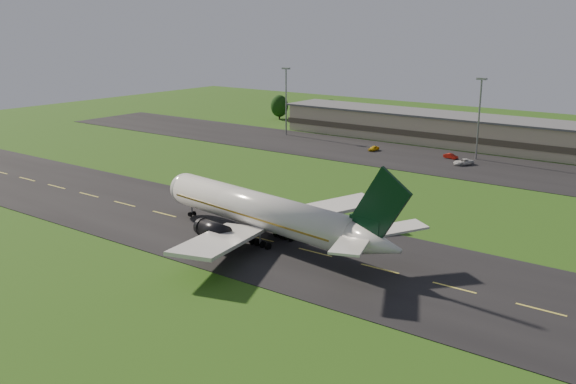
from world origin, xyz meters
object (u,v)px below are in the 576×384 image
Objects in this scene: airliner at (263,212)px; terminal at (504,136)px; service_vehicle_a at (374,148)px; service_vehicle_b at (451,156)px; light_mast_centre at (480,109)px; service_vehicle_c at (463,162)px; light_mast_west at (286,93)px.

airliner is 96.45m from terminal.
service_vehicle_a reaches higher than service_vehicle_b.
airliner is 77.36m from service_vehicle_a.
light_mast_centre is 5.36× the size of service_vehicle_a.
service_vehicle_c is (4.10, 71.85, -3.85)m from airliner.
airliner is 80.62m from light_mast_centre.
service_vehicle_a is at bearing 109.05° from service_vehicle_b.
light_mast_centre is (-1.40, -16.18, 8.75)m from terminal.
service_vehicle_b is (20.70, 2.72, -0.02)m from service_vehicle_a.
terminal is at bearing 43.00° from service_vehicle_a.
light_mast_centre is at bearing -46.40° from service_vehicle_b.
light_mast_west is (-61.40, -16.18, 8.75)m from terminal.
light_mast_centre is at bearing 119.57° from service_vehicle_c.
terminal reaches higher than service_vehicle_c.
light_mast_centre is 14.51m from service_vehicle_c.
light_mast_west is 56.12m from service_vehicle_b.
terminal is 28.32× the size of service_vehicle_c.
service_vehicle_c is at bearing -0.96° from service_vehicle_a.
service_vehicle_a is 20.88m from service_vehicle_b.
terminal is at bearing 14.76° from light_mast_west.
service_vehicle_c is at bearing -93.13° from terminal.
airliner is at bearing -92.88° from light_mast_centre.
airliner reaches higher than service_vehicle_c.
service_vehicle_a is at bearing -140.95° from terminal.
airliner is at bearing -167.52° from service_vehicle_b.
service_vehicle_a is at bearing 113.90° from airliner.
service_vehicle_c is at bearing -121.30° from service_vehicle_b.
airliner is 76.92m from service_vehicle_b.
service_vehicle_b is (-1.24, 76.81, -3.94)m from airliner.
light_mast_centre reaches higher than service_vehicle_b.
service_vehicle_b is 7.29m from service_vehicle_c.
service_vehicle_a is 26.14m from service_vehicle_c.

